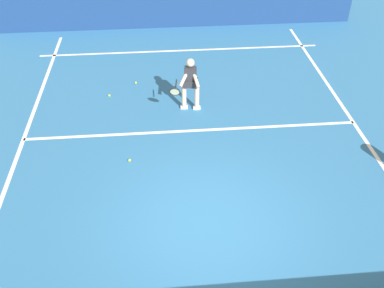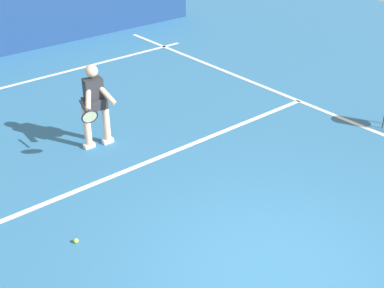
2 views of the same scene
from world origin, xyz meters
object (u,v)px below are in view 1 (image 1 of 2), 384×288
at_px(tennis_ball_near, 109,95).
at_px(tennis_ball_mid, 136,83).
at_px(tennis_ball_far, 129,160).
at_px(tennis_player, 190,83).

distance_m(tennis_ball_near, tennis_ball_mid, 1.04).
relative_size(tennis_ball_near, tennis_ball_mid, 1.00).
xyz_separation_m(tennis_ball_mid, tennis_ball_far, (0.09, 3.75, 0.00)).
bearing_deg(tennis_player, tennis_ball_near, -21.04).
bearing_deg(tennis_ball_mid, tennis_ball_far, 88.59).
relative_size(tennis_player, tennis_ball_near, 23.48).
bearing_deg(tennis_ball_mid, tennis_player, 134.46).
bearing_deg(tennis_ball_far, tennis_player, -127.34).
distance_m(tennis_ball_mid, tennis_ball_far, 3.75).
bearing_deg(tennis_player, tennis_ball_mid, -45.54).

